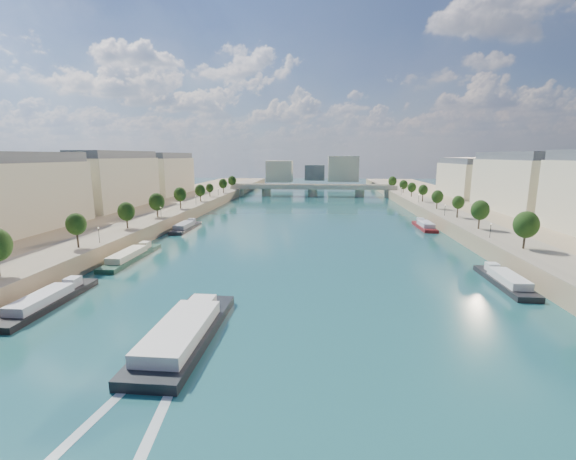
# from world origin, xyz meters

# --- Properties ---
(ground) EXTENTS (700.00, 700.00, 0.00)m
(ground) POSITION_xyz_m (0.00, 100.00, 0.00)
(ground) COLOR #0C3337
(ground) RESTS_ON ground
(quay_left) EXTENTS (44.00, 520.00, 5.00)m
(quay_left) POSITION_xyz_m (-72.00, 100.00, 2.50)
(quay_left) COLOR #9E8460
(quay_left) RESTS_ON ground
(quay_right) EXTENTS (44.00, 520.00, 5.00)m
(quay_right) POSITION_xyz_m (72.00, 100.00, 2.50)
(quay_right) COLOR #9E8460
(quay_right) RESTS_ON ground
(pave_left) EXTENTS (14.00, 520.00, 0.10)m
(pave_left) POSITION_xyz_m (-57.00, 100.00, 5.05)
(pave_left) COLOR gray
(pave_left) RESTS_ON quay_left
(pave_right) EXTENTS (14.00, 520.00, 0.10)m
(pave_right) POSITION_xyz_m (57.00, 100.00, 5.05)
(pave_right) COLOR gray
(pave_right) RESTS_ON quay_right
(trees_left) EXTENTS (4.80, 268.80, 8.26)m
(trees_left) POSITION_xyz_m (-55.00, 102.00, 10.48)
(trees_left) COLOR #382B1E
(trees_left) RESTS_ON ground
(trees_right) EXTENTS (4.80, 268.80, 8.26)m
(trees_right) POSITION_xyz_m (55.00, 110.00, 10.48)
(trees_right) COLOR #382B1E
(trees_right) RESTS_ON ground
(lamps_left) EXTENTS (0.36, 200.36, 4.28)m
(lamps_left) POSITION_xyz_m (-52.50, 90.00, 7.78)
(lamps_left) COLOR black
(lamps_left) RESTS_ON ground
(lamps_right) EXTENTS (0.36, 200.36, 4.28)m
(lamps_right) POSITION_xyz_m (52.50, 105.00, 7.78)
(lamps_right) COLOR black
(lamps_right) RESTS_ON ground
(buildings_left) EXTENTS (16.00, 226.00, 23.20)m
(buildings_left) POSITION_xyz_m (-85.00, 112.00, 16.45)
(buildings_left) COLOR beige
(buildings_left) RESTS_ON ground
(buildings_right) EXTENTS (16.00, 226.00, 23.20)m
(buildings_right) POSITION_xyz_m (85.00, 112.00, 16.45)
(buildings_right) COLOR beige
(buildings_right) RESTS_ON ground
(skyline) EXTENTS (79.00, 42.00, 22.00)m
(skyline) POSITION_xyz_m (3.19, 319.52, 14.66)
(skyline) COLOR beige
(skyline) RESTS_ON ground
(bridge) EXTENTS (112.00, 12.00, 8.15)m
(bridge) POSITION_xyz_m (0.00, 240.15, 5.08)
(bridge) COLOR #C1B79E
(bridge) RESTS_ON ground
(tour_barge) EXTENTS (8.58, 29.09, 3.94)m
(tour_barge) POSITION_xyz_m (-15.19, 29.06, 1.12)
(tour_barge) COLOR black
(tour_barge) RESTS_ON ground
(wake) EXTENTS (10.76, 25.97, 0.04)m
(wake) POSITION_xyz_m (-15.19, 12.49, 0.02)
(wake) COLOR silver
(wake) RESTS_ON ground
(moored_barges_left) EXTENTS (5.00, 161.81, 3.60)m
(moored_barges_left) POSITION_xyz_m (-45.50, 44.00, 0.84)
(moored_barges_left) COLOR #1A1C3A
(moored_barges_left) RESTS_ON ground
(moored_barges_right) EXTENTS (5.00, 164.50, 3.60)m
(moored_barges_right) POSITION_xyz_m (45.50, 43.71, 0.84)
(moored_barges_right) COLOR black
(moored_barges_right) RESTS_ON ground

